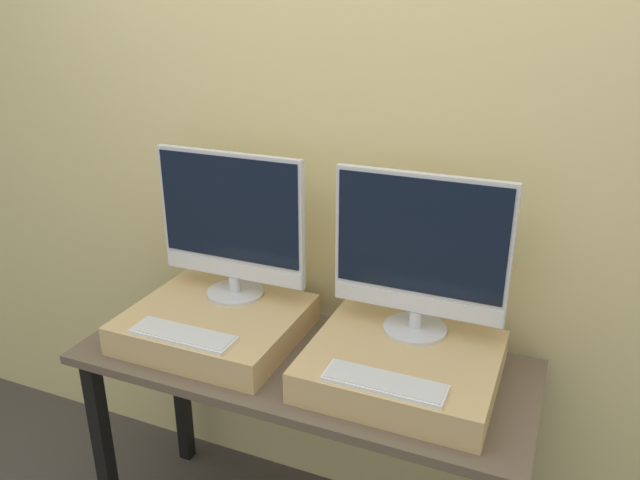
% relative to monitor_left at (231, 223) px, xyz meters
% --- Properties ---
extents(wall_back, '(8.00, 0.04, 2.60)m').
position_rel_monitor_left_xyz_m(wall_back, '(0.32, 0.22, 0.14)').
color(wall_back, '#DBC684').
rests_on(wall_back, ground_plane).
extents(workbench, '(1.45, 0.58, 0.80)m').
position_rel_monitor_left_xyz_m(workbench, '(0.32, -0.14, -0.47)').
color(workbench, brown).
rests_on(workbench, ground_plane).
extents(wooden_riser_left, '(0.55, 0.49, 0.10)m').
position_rel_monitor_left_xyz_m(wooden_riser_left, '(-0.00, -0.13, -0.32)').
color(wooden_riser_left, tan).
rests_on(wooden_riser_left, workbench).
extents(monitor_left, '(0.53, 0.20, 0.51)m').
position_rel_monitor_left_xyz_m(monitor_left, '(0.00, 0.00, 0.00)').
color(monitor_left, silver).
rests_on(monitor_left, wooden_riser_left).
extents(keyboard_left, '(0.34, 0.10, 0.01)m').
position_rel_monitor_left_xyz_m(keyboard_left, '(-0.00, -0.32, -0.26)').
color(keyboard_left, silver).
rests_on(keyboard_left, wooden_riser_left).
extents(wooden_riser_right, '(0.55, 0.49, 0.10)m').
position_rel_monitor_left_xyz_m(wooden_riser_right, '(0.65, -0.13, -0.32)').
color(wooden_riser_right, tan).
rests_on(wooden_riser_right, workbench).
extents(monitor_right, '(0.53, 0.20, 0.51)m').
position_rel_monitor_left_xyz_m(monitor_right, '(0.65, 0.00, 0.00)').
color(monitor_right, silver).
rests_on(monitor_right, wooden_riser_right).
extents(keyboard_right, '(0.34, 0.10, 0.01)m').
position_rel_monitor_left_xyz_m(keyboard_right, '(0.65, -0.32, -0.26)').
color(keyboard_right, silver).
rests_on(keyboard_right, wooden_riser_right).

